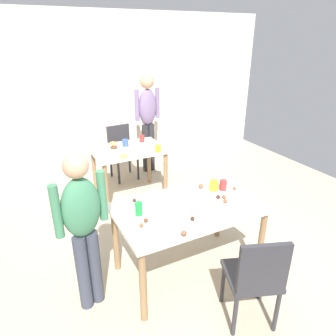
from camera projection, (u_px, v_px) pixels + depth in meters
The scene contains 31 objects.
ground_plane at pixel (200, 267), 3.18m from camera, with size 6.40×6.40×0.00m, color tan.
wall_back at pixel (102, 93), 5.28m from camera, with size 6.40×0.10×2.60m, color beige.
dining_table_near at pixel (188, 215), 2.89m from camera, with size 1.36×0.82×0.75m.
dining_table_far at pixel (129, 156), 4.35m from camera, with size 1.00×0.71×0.75m.
chair_near_table at pixel (256, 276), 2.38m from camera, with size 0.52×0.52×0.87m.
chair_far_table at pixel (121, 149), 5.04m from camera, with size 0.42×0.42×0.87m.
person_girl_near at pixel (83, 222), 2.43m from camera, with size 0.45×0.27×1.43m.
person_adult_far at pixel (148, 115), 5.09m from camera, with size 0.45×0.23×1.65m.
mixing_bowl at pixel (167, 211), 2.71m from camera, with size 0.21×0.21×0.08m, color white.
soda_can at pixel (139, 209), 2.70m from camera, with size 0.07×0.07×0.12m, color #198438.
fork_near at pixel (236, 197), 3.01m from camera, with size 0.17×0.02×0.01m, color silver.
cup_near_0 at pixel (223, 185), 3.14m from camera, with size 0.07×0.07×0.11m, color red.
cup_near_1 at pixel (214, 185), 3.13m from camera, with size 0.09×0.09×0.11m, color yellow.
cake_ball_0 at pixel (146, 220), 2.60m from camera, with size 0.04×0.04×0.04m, color brown.
cake_ball_1 at pixel (184, 233), 2.42m from camera, with size 0.05×0.05×0.05m, color brown.
cake_ball_2 at pixel (141, 225), 2.53m from camera, with size 0.04×0.04×0.04m, color brown.
cake_ball_3 at pixel (225, 201), 2.90m from camera, with size 0.04×0.04×0.04m, color brown.
cake_ball_4 at pixel (218, 197), 2.98m from camera, with size 0.04×0.04×0.04m, color #3D2319.
cake_ball_5 at pixel (193, 219), 2.63m from camera, with size 0.04×0.04×0.04m, color #3D2319.
cake_ball_6 at pixel (134, 200), 2.92m from camera, with size 0.04×0.04×0.04m, color #3D2319.
cake_ball_7 at pixel (224, 197), 2.98m from camera, with size 0.04×0.04×0.04m, color brown.
cake_ball_8 at pixel (235, 188), 3.15m from camera, with size 0.04×0.04×0.04m, color brown.
cake_ball_9 at pixel (201, 186), 3.18m from camera, with size 0.05×0.05×0.05m, color brown.
pitcher_far at pixel (161, 140), 4.27m from camera, with size 0.10×0.10×0.25m, color white.
cup_far_0 at pixel (142, 139), 4.55m from camera, with size 0.08×0.08×0.10m, color red.
cup_far_1 at pixel (158, 148), 4.18m from camera, with size 0.09×0.09×0.09m, color yellow.
cup_far_2 at pixel (125, 143), 4.38m from camera, with size 0.09×0.09×0.10m, color #3351B2.
donut_far_0 at pixel (124, 156), 3.99m from camera, with size 0.11×0.11×0.03m, color gold.
donut_far_1 at pixel (114, 147), 4.31m from camera, with size 0.10×0.10×0.03m, color brown.
donut_far_2 at pixel (113, 143), 4.47m from camera, with size 0.10×0.10×0.03m, color gold.
donut_far_3 at pixel (100, 148), 4.26m from camera, with size 0.13×0.13×0.04m, color pink.
Camera 1 is at (-1.44, -2.08, 2.21)m, focal length 32.86 mm.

